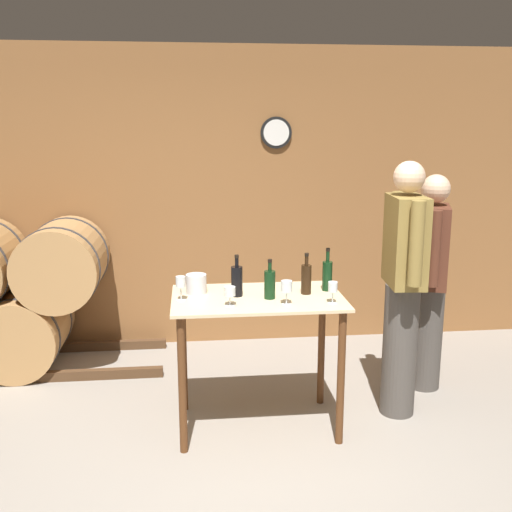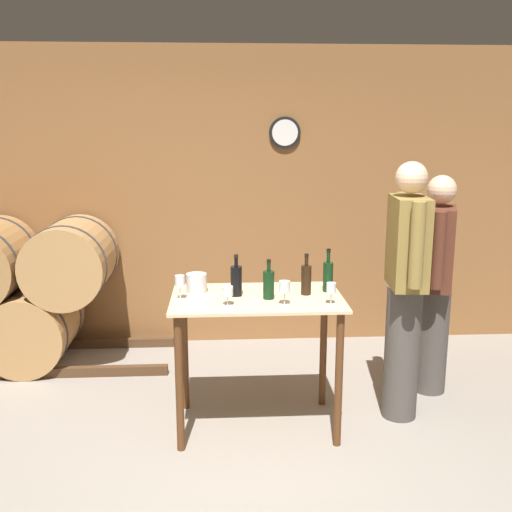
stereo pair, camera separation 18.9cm
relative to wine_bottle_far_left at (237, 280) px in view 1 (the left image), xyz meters
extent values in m
plane|color=gray|center=(0.01, -0.91, -1.03)|extent=(14.00, 14.00, 0.00)
cube|color=brown|center=(0.01, 1.66, 0.32)|extent=(8.40, 0.05, 2.70)
cylinder|color=black|center=(0.48, 1.62, 0.92)|extent=(0.28, 0.03, 0.28)
cylinder|color=white|center=(0.48, 1.61, 0.92)|extent=(0.23, 0.01, 0.23)
cylinder|color=#AD7F4C|center=(-1.70, 1.18, -0.69)|extent=(0.67, 0.80, 0.67)
cylinder|color=#38383D|center=(-1.70, 0.94, -0.69)|extent=(0.68, 0.03, 0.68)
cylinder|color=#38383D|center=(-1.70, 1.42, -0.69)|extent=(0.68, 0.03, 0.68)
cylinder|color=#AD7F4C|center=(-1.35, 1.18, -0.13)|extent=(0.67, 0.80, 0.67)
cylinder|color=#38383D|center=(-1.35, 0.94, -0.13)|extent=(0.68, 0.03, 0.68)
cylinder|color=#38383D|center=(-1.35, 1.42, -0.13)|extent=(0.68, 0.03, 0.68)
cube|color=beige|center=(0.13, -0.03, -0.12)|extent=(1.12, 0.70, 0.02)
cylinder|color=#593319|center=(-0.37, -0.32, -0.58)|extent=(0.05, 0.05, 0.90)
cylinder|color=#593319|center=(0.63, -0.32, -0.58)|extent=(0.05, 0.05, 0.90)
cylinder|color=#593319|center=(-0.37, 0.26, -0.58)|extent=(0.05, 0.05, 0.90)
cylinder|color=#593319|center=(0.63, 0.26, -0.58)|extent=(0.05, 0.05, 0.90)
cylinder|color=black|center=(0.00, 0.00, -0.01)|extent=(0.08, 0.08, 0.20)
cylinder|color=black|center=(0.00, 0.00, 0.13)|extent=(0.02, 0.02, 0.08)
cylinder|color=black|center=(0.00, 0.00, 0.16)|extent=(0.03, 0.03, 0.02)
cylinder|color=black|center=(0.21, -0.08, -0.01)|extent=(0.07, 0.07, 0.18)
cylinder|color=black|center=(0.21, -0.08, 0.12)|extent=(0.02, 0.02, 0.08)
cylinder|color=black|center=(0.21, -0.08, 0.14)|extent=(0.03, 0.03, 0.02)
cylinder|color=black|center=(0.46, 0.00, -0.01)|extent=(0.07, 0.07, 0.20)
cylinder|color=black|center=(0.46, 0.00, 0.13)|extent=(0.02, 0.02, 0.08)
cylinder|color=black|center=(0.46, 0.00, 0.16)|extent=(0.03, 0.03, 0.02)
cylinder|color=black|center=(0.62, 0.07, -0.01)|extent=(0.07, 0.07, 0.20)
cylinder|color=black|center=(0.62, 0.07, 0.14)|extent=(0.02, 0.02, 0.09)
cylinder|color=black|center=(0.62, 0.07, 0.18)|extent=(0.03, 0.03, 0.02)
cylinder|color=silver|center=(-0.36, -0.06, -0.10)|extent=(0.06, 0.06, 0.00)
cylinder|color=silver|center=(-0.36, -0.06, -0.06)|extent=(0.01, 0.01, 0.09)
cylinder|color=silver|center=(-0.36, -0.06, 0.02)|extent=(0.06, 0.06, 0.07)
cylinder|color=silver|center=(-0.06, -0.21, -0.10)|extent=(0.06, 0.06, 0.00)
cylinder|color=silver|center=(-0.06, -0.21, -0.07)|extent=(0.01, 0.01, 0.06)
cylinder|color=silver|center=(-0.06, -0.21, -0.01)|extent=(0.07, 0.07, 0.06)
cylinder|color=silver|center=(0.29, -0.22, -0.10)|extent=(0.06, 0.06, 0.00)
cylinder|color=silver|center=(0.29, -0.22, -0.06)|extent=(0.01, 0.01, 0.08)
cylinder|color=silver|center=(0.29, -0.22, 0.01)|extent=(0.07, 0.07, 0.07)
cylinder|color=silver|center=(0.59, -0.23, -0.10)|extent=(0.06, 0.06, 0.00)
cylinder|color=silver|center=(0.59, -0.23, -0.07)|extent=(0.01, 0.01, 0.07)
cylinder|color=silver|center=(0.59, -0.23, 0.00)|extent=(0.06, 0.06, 0.06)
cylinder|color=silver|center=(-0.26, 0.10, -0.04)|extent=(0.14, 0.14, 0.13)
cylinder|color=#4C4742|center=(1.15, 0.05, -0.55)|extent=(0.24, 0.24, 0.95)
cube|color=olive|center=(1.15, 0.05, 0.23)|extent=(0.25, 0.42, 0.61)
sphere|color=beige|center=(1.15, 0.05, 0.66)|extent=(0.21, 0.21, 0.21)
cylinder|color=olive|center=(1.17, 0.30, 0.26)|extent=(0.09, 0.09, 0.55)
cylinder|color=olive|center=(1.12, -0.20, 0.26)|extent=(0.09, 0.09, 0.55)
cylinder|color=#4C4742|center=(1.50, 0.45, -0.61)|extent=(0.24, 0.24, 0.82)
cube|color=#592D1E|center=(1.50, 0.45, 0.10)|extent=(0.34, 0.45, 0.61)
sphere|color=beige|center=(1.50, 0.45, 0.53)|extent=(0.21, 0.21, 0.21)
cylinder|color=#592D1E|center=(1.59, 0.68, 0.13)|extent=(0.09, 0.09, 0.55)
cylinder|color=#592D1E|center=(1.42, 0.21, 0.13)|extent=(0.09, 0.09, 0.55)
camera|label=1|loc=(-0.28, -3.77, 1.01)|focal=42.00mm
camera|label=2|loc=(-0.09, -3.78, 1.01)|focal=42.00mm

